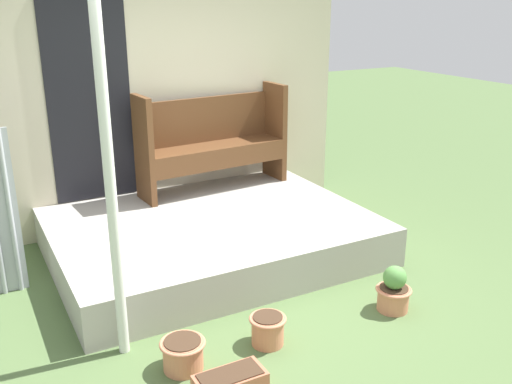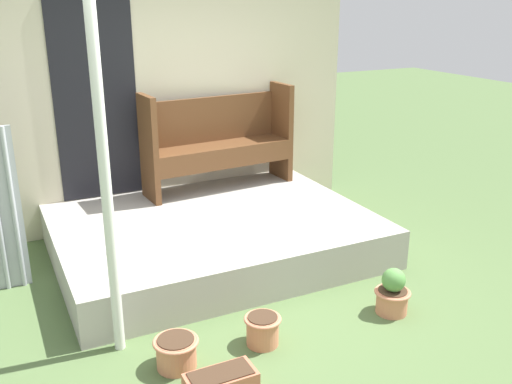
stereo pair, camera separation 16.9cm
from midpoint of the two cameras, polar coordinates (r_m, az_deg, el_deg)
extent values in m
plane|color=#516B3D|center=(4.55, -1.44, -11.59)|extent=(24.00, 24.00, 0.00)
cube|color=#A8A399|center=(5.39, -5.36, -4.43)|extent=(2.85, 2.13, 0.37)
cube|color=beige|center=(6.06, -9.84, 9.05)|extent=(4.05, 0.06, 2.60)
cube|color=black|center=(5.81, -17.14, 8.84)|extent=(0.80, 0.02, 2.00)
cylinder|color=#AAB0B5|center=(4.97, -24.26, -1.91)|extent=(0.04, 0.04, 1.37)
cylinder|color=white|center=(3.67, -15.71, 1.21)|extent=(0.07, 0.07, 2.48)
cube|color=brown|center=(5.69, -11.98, 4.11)|extent=(0.09, 0.40, 1.06)
cube|color=brown|center=(6.38, 1.12, 6.10)|extent=(0.09, 0.40, 1.06)
cube|color=brown|center=(6.01, -5.05, 4.53)|extent=(1.51, 0.51, 0.04)
cube|color=brown|center=(5.88, -4.17, 3.14)|extent=(1.48, 0.14, 0.18)
cube|color=brown|center=(6.11, -5.91, 7.21)|extent=(1.49, 0.15, 0.47)
cylinder|color=tan|center=(3.90, -8.59, -15.84)|extent=(0.26, 0.26, 0.20)
torus|color=tan|center=(3.85, -8.66, -14.74)|extent=(0.30, 0.30, 0.02)
cylinder|color=#422D1E|center=(3.84, -8.67, -14.54)|extent=(0.24, 0.24, 0.01)
cylinder|color=tan|center=(4.09, -0.05, -13.69)|extent=(0.23, 0.23, 0.21)
torus|color=tan|center=(4.04, -0.05, -12.58)|extent=(0.26, 0.26, 0.02)
cylinder|color=#422D1E|center=(4.04, -0.05, -12.39)|extent=(0.21, 0.21, 0.01)
cylinder|color=tan|center=(4.60, 12.50, -10.40)|extent=(0.24, 0.24, 0.19)
torus|color=tan|center=(4.56, 12.57, -9.52)|extent=(0.28, 0.28, 0.02)
cylinder|color=#422D1E|center=(4.55, 12.59, -9.34)|extent=(0.22, 0.22, 0.01)
ellipsoid|color=#599347|center=(4.51, 12.67, -8.35)|extent=(0.18, 0.18, 0.18)
cube|color=#422D1E|center=(3.61, -4.02, -17.72)|extent=(0.38, 0.18, 0.01)
camera|label=1|loc=(0.08, -91.05, -0.36)|focal=40.00mm
camera|label=2|loc=(0.08, 88.95, 0.36)|focal=40.00mm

